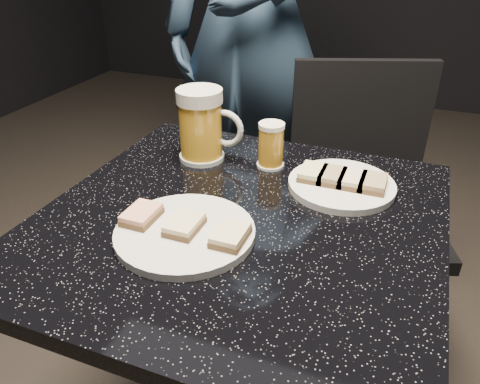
% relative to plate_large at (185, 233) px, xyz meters
% --- Properties ---
extents(plate_large, '(0.24, 0.24, 0.01)m').
position_rel_plate_large_xyz_m(plate_large, '(0.00, 0.00, 0.00)').
color(plate_large, silver).
rests_on(plate_large, table).
extents(plate_small, '(0.21, 0.21, 0.01)m').
position_rel_plate_large_xyz_m(plate_small, '(0.21, 0.26, 0.00)').
color(plate_small, silver).
rests_on(plate_small, table).
extents(patron, '(0.69, 0.48, 1.81)m').
position_rel_plate_large_xyz_m(patron, '(-0.22, 0.95, 0.15)').
color(patron, navy).
rests_on(patron, floor).
extents(table, '(0.70, 0.70, 0.75)m').
position_rel_plate_large_xyz_m(table, '(0.06, 0.09, -0.25)').
color(table, black).
rests_on(table, floor).
extents(beer_mug, '(0.14, 0.10, 0.16)m').
position_rel_plate_large_xyz_m(beer_mug, '(-0.10, 0.28, 0.07)').
color(beer_mug, silver).
rests_on(beer_mug, table).
extents(beer_tumbler, '(0.06, 0.06, 0.10)m').
position_rel_plate_large_xyz_m(beer_tumbler, '(0.05, 0.30, 0.04)').
color(beer_tumbler, white).
rests_on(beer_tumbler, table).
extents(chair, '(0.52, 0.52, 0.87)m').
position_rel_plate_large_xyz_m(chair, '(0.21, 0.68, -0.26)').
color(chair, black).
rests_on(chair, floor).
extents(canapes_on_plate_large, '(0.21, 0.07, 0.02)m').
position_rel_plate_large_xyz_m(canapes_on_plate_large, '(0.00, 0.00, 0.02)').
color(canapes_on_plate_large, '#4C3521').
rests_on(canapes_on_plate_large, plate_large).
extents(canapes_on_plate_small, '(0.17, 0.07, 0.02)m').
position_rel_plate_large_xyz_m(canapes_on_plate_small, '(0.21, 0.26, 0.02)').
color(canapes_on_plate_small, '#4C3521').
rests_on(canapes_on_plate_small, plate_small).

